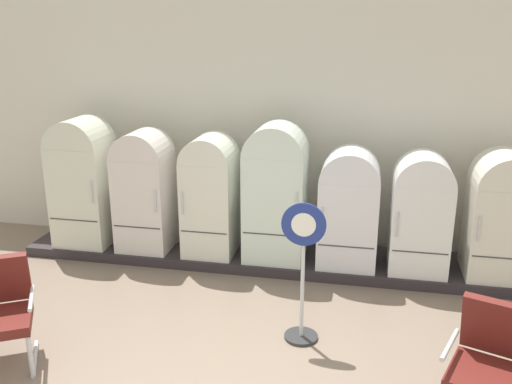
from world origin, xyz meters
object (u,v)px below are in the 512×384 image
Objects in this scene: refrigerator_1 at (144,187)px; sign_stand at (302,280)px; refrigerator_0 at (83,178)px; refrigerator_3 at (276,189)px; armchair_right at (495,362)px; refrigerator_2 at (210,192)px; refrigerator_6 at (502,212)px; refrigerator_4 at (349,205)px; refrigerator_5 at (421,210)px.

refrigerator_1 is 1.10× the size of sign_stand.
refrigerator_3 reaches higher than refrigerator_0.
refrigerator_0 is 0.83m from refrigerator_1.
refrigerator_2 is at bearing 139.53° from armchair_right.
refrigerator_1 is at bearing -179.34° from refrigerator_6.
refrigerator_0 is 3.34m from refrigerator_4.
armchair_right is (1.16, -2.41, -0.33)m from refrigerator_4.
refrigerator_5 is (2.47, 0.00, -0.07)m from refrigerator_2.
refrigerator_2 is 0.90× the size of refrigerator_3.
armchair_right is (2.02, -2.41, -0.47)m from refrigerator_3.
refrigerator_5 is at bearing 98.48° from armchair_right.
refrigerator_1 reaches higher than refrigerator_4.
refrigerator_0 is at bearing 179.89° from refrigerator_2.
refrigerator_5 is at bearing 0.05° from refrigerator_2.
refrigerator_0 is 1.19× the size of refrigerator_5.
refrigerator_6 is at bearing 0.81° from refrigerator_3.
refrigerator_0 reaches higher than refrigerator_6.
refrigerator_0 is 1.17× the size of refrigerator_4.
refrigerator_2 is at bearing -179.44° from refrigerator_6.
refrigerator_3 reaches higher than refrigerator_6.
refrigerator_5 is (3.31, 0.02, -0.08)m from refrigerator_1.
refrigerator_2 is 1.04× the size of refrigerator_6.
refrigerator_0 is 5.00m from refrigerator_6.
refrigerator_4 is at bearing 115.80° from armchair_right.
refrigerator_1 is at bearing -1.28° from refrigerator_0.
refrigerator_0 is 1.10× the size of refrigerator_2.
refrigerator_1 is (0.83, -0.02, -0.07)m from refrigerator_0.
refrigerator_1 reaches higher than refrigerator_2.
refrigerator_6 is at bearing 1.30° from refrigerator_4.
sign_stand is at bearing -102.53° from refrigerator_4.
armchair_right is (2.83, -2.41, -0.39)m from refrigerator_2.
sign_stand is (-1.51, 0.85, 0.10)m from armchair_right.
refrigerator_0 reaches higher than refrigerator_2.
refrigerator_2 is at bearing 130.23° from sign_stand.
refrigerator_3 reaches higher than refrigerator_4.
refrigerator_0 reaches higher than refrigerator_5.
refrigerator_6 is (4.17, 0.05, -0.05)m from refrigerator_1.
refrigerator_6 is at bearing 2.03° from refrigerator_5.
refrigerator_0 is at bearing 178.72° from refrigerator_1.
refrigerator_3 reaches higher than refrigerator_5.
refrigerator_5 reaches higher than armchair_right.
refrigerator_4 is at bearing -0.14° from refrigerator_0.
refrigerator_1 is 1.06× the size of refrigerator_6.
refrigerator_2 is at bearing 179.78° from refrigerator_3.
refrigerator_2 is 1.08× the size of refrigerator_5.
refrigerator_3 is 1.16× the size of refrigerator_6.
refrigerator_5 is at bearing 53.65° from sign_stand.
refrigerator_1 is 1.65m from refrigerator_3.
refrigerator_0 is 5.12m from armchair_right.
sign_stand is (1.32, -1.56, -0.29)m from refrigerator_2.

